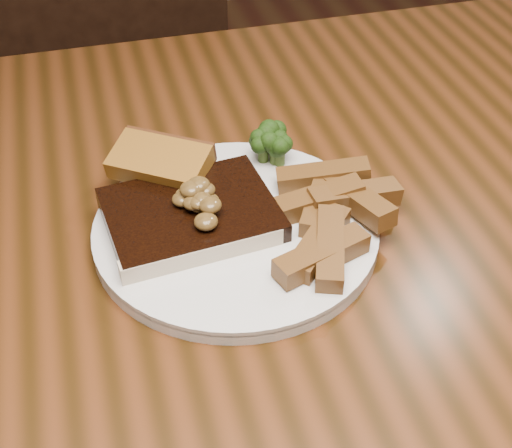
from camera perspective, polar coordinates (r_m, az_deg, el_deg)
The scene contains 9 objects.
dining_table at distance 0.75m, azimuth -0.81°, elevation -6.75°, with size 1.60×0.90×0.75m.
chair_far at distance 1.39m, azimuth -12.04°, elevation 7.99°, with size 0.46×0.46×0.87m.
plate at distance 0.69m, azimuth -1.62°, elevation -0.57°, with size 0.27×0.27×0.01m, color silver.
steak at distance 0.68m, azimuth -5.22°, elevation 0.65°, with size 0.16×0.12×0.02m, color black.
steak_bone at distance 0.64m, azimuth -4.27°, elevation -2.53°, with size 0.15×0.01×0.02m, color beige.
mushroom_pile at distance 0.66m, azimuth -4.81°, elevation 2.01°, with size 0.06×0.06×0.03m, color brown, non-canonical shape.
garlic_bread at distance 0.73m, azimuth -7.58°, elevation 3.73°, with size 0.10×0.05×0.02m, color #9C621C.
potato_wedges at distance 0.68m, azimuth 4.92°, elevation 0.63°, with size 0.12×0.12×0.02m, color brown, non-canonical shape.
broccoli_cluster at distance 0.75m, azimuth 1.96°, elevation 5.85°, with size 0.06×0.06×0.04m, color #1B3D0D, non-canonical shape.
Camera 1 is at (-0.12, -0.49, 1.21)m, focal length 50.00 mm.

